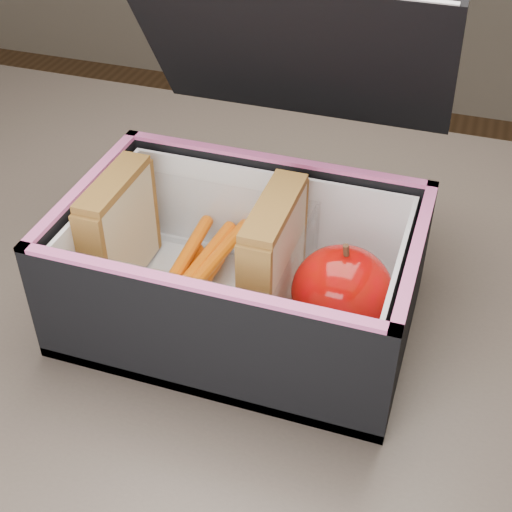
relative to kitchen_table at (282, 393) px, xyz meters
The scene contains 8 objects.
kitchen_table is the anchor object (origin of this frame).
lunch_bag 0.16m from the kitchen_table, behind, with size 0.29×0.29×0.26m.
plastic_tub 0.16m from the kitchen_table, behind, with size 0.18×0.13×0.08m, color white, non-canonical shape.
sandwich_left 0.22m from the kitchen_table, behind, with size 0.03×0.09×0.10m.
sandwich_right 0.16m from the kitchen_table, behind, with size 0.03×0.10×0.11m.
carrot_sticks 0.15m from the kitchen_table, behind, with size 0.05×0.15×0.03m.
paper_napkin 0.12m from the kitchen_table, ahead, with size 0.07×0.08×0.01m, color white.
red_apple 0.16m from the kitchen_table, 11.14° to the right, with size 0.10×0.10×0.09m.
Camera 1 is at (0.12, -0.44, 1.18)m, focal length 50.00 mm.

